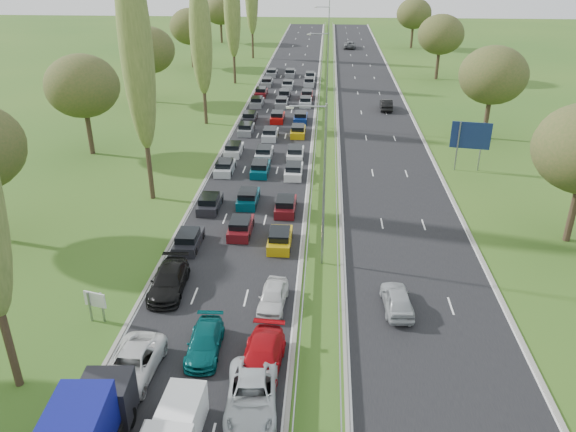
# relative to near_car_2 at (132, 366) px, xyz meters

# --- Properties ---
(ground) EXTENTS (260.00, 260.00, 0.00)m
(ground) POSITION_rel_near_car_2_xyz_m (10.10, 50.02, -0.78)
(ground) COLOR #2C571B
(ground) RESTS_ON ground
(near_carriageway) EXTENTS (10.50, 215.00, 0.04)m
(near_carriageway) POSITION_rel_near_car_2_xyz_m (3.35, 52.52, -0.78)
(near_carriageway) COLOR black
(near_carriageway) RESTS_ON ground
(far_carriageway) EXTENTS (10.50, 215.00, 0.04)m
(far_carriageway) POSITION_rel_near_car_2_xyz_m (16.85, 52.52, -0.78)
(far_carriageway) COLOR black
(far_carriageway) RESTS_ON ground
(central_reservation) EXTENTS (2.36, 215.00, 0.32)m
(central_reservation) POSITION_rel_near_car_2_xyz_m (10.10, 52.52, -0.23)
(central_reservation) COLOR gray
(central_reservation) RESTS_ON ground
(lamp_columns) EXTENTS (0.18, 140.18, 12.00)m
(lamp_columns) POSITION_rel_near_car_2_xyz_m (10.10, 48.02, 5.22)
(lamp_columns) COLOR gray
(lamp_columns) RESTS_ON ground
(poplar_row) EXTENTS (2.80, 127.80, 22.44)m
(poplar_row) POSITION_rel_near_car_2_xyz_m (-5.90, 38.19, 11.61)
(poplar_row) COLOR #2D2116
(poplar_row) RESTS_ON ground
(woodland_left) EXTENTS (8.00, 166.00, 11.10)m
(woodland_left) POSITION_rel_near_car_2_xyz_m (-16.40, 32.65, 6.91)
(woodland_left) COLOR #2D2116
(woodland_left) RESTS_ON ground
(woodland_right) EXTENTS (8.00, 153.00, 11.10)m
(woodland_right) POSITION_rel_near_car_2_xyz_m (29.60, 36.69, 6.91)
(woodland_right) COLOR #2D2116
(woodland_right) RESTS_ON ground
(traffic_queue_fill) EXTENTS (9.12, 69.65, 0.80)m
(traffic_queue_fill) POSITION_rel_near_car_2_xyz_m (3.37, 47.53, -0.34)
(traffic_queue_fill) COLOR black
(traffic_queue_fill) RESTS_ON ground
(near_car_2) EXTENTS (2.81, 5.57, 1.51)m
(near_car_2) POSITION_rel_near_car_2_xyz_m (0.00, 0.00, 0.00)
(near_car_2) COLOR silver
(near_car_2) RESTS_ON near_carriageway
(near_car_3) EXTENTS (2.45, 5.51, 1.57)m
(near_car_3) POSITION_rel_near_car_2_xyz_m (-0.22, 8.57, 0.03)
(near_car_3) COLOR black
(near_car_3) RESTS_ON near_carriageway
(near_car_7) EXTENTS (2.01, 4.64, 1.33)m
(near_car_7) POSITION_rel_near_car_2_xyz_m (3.52, 2.35, -0.09)
(near_car_7) COLOR #054E50
(near_car_7) RESTS_ON near_carriageway
(near_car_10) EXTENTS (2.95, 5.71, 1.54)m
(near_car_10) POSITION_rel_near_car_2_xyz_m (6.77, -1.78, 0.01)
(near_car_10) COLOR #B8BEC2
(near_car_10) RESTS_ON near_carriageway
(near_car_11) EXTENTS (2.59, 5.57, 1.58)m
(near_car_11) POSITION_rel_near_car_2_xyz_m (6.95, 0.98, 0.03)
(near_car_11) COLOR #B20A12
(near_car_11) RESTS_ON near_carriageway
(near_car_12) EXTENTS (1.97, 4.31, 1.43)m
(near_car_12) POSITION_rel_near_car_2_xyz_m (7.00, 7.25, -0.04)
(near_car_12) COLOR silver
(near_car_12) RESTS_ON near_carriageway
(far_car_0) EXTENTS (2.00, 4.48, 1.50)m
(far_car_0) POSITION_rel_near_car_2_xyz_m (15.01, 7.42, -0.01)
(far_car_0) COLOR #9EA3A8
(far_car_0) RESTS_ON far_carriageway
(far_car_1) EXTENTS (1.76, 4.75, 1.55)m
(far_car_1) POSITION_rel_near_car_2_xyz_m (18.72, 57.71, 0.02)
(far_car_1) COLOR black
(far_car_1) RESTS_ON far_carriageway
(far_car_2) EXTENTS (2.92, 5.83, 1.59)m
(far_car_2) POSITION_rel_near_car_2_xyz_m (15.15, 113.79, 0.04)
(far_car_2) COLOR slate
(far_car_2) RESTS_ON far_carriageway
(white_van_rear) EXTENTS (1.85, 4.72, 1.90)m
(white_van_rear) POSITION_rel_near_car_2_xyz_m (3.60, -4.16, 0.20)
(white_van_rear) COLOR white
(white_van_rear) RESTS_ON near_carriageway
(info_sign) EXTENTS (1.47, 0.49, 2.10)m
(info_sign) POSITION_rel_near_car_2_xyz_m (-3.80, 4.86, 0.59)
(info_sign) COLOR gray
(info_sign) RESTS_ON ground
(direction_sign) EXTENTS (3.96, 0.76, 5.20)m
(direction_sign) POSITION_rel_near_car_2_xyz_m (25.00, 33.52, 2.79)
(direction_sign) COLOR gray
(direction_sign) RESTS_ON ground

